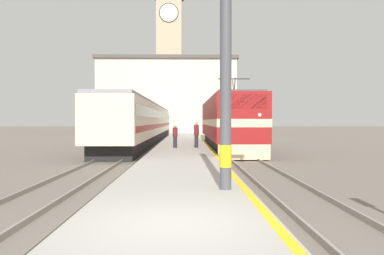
{
  "coord_description": "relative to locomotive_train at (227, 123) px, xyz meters",
  "views": [
    {
      "loc": [
        0.24,
        -6.8,
        2.16
      ],
      "look_at": [
        0.73,
        25.49,
        1.56
      ],
      "focal_mm": 35.0,
      "sensor_mm": 36.0,
      "label": 1
    }
  ],
  "objects": [
    {
      "name": "clock_tower",
      "position": [
        -6.09,
        39.17,
        12.9
      ],
      "size": [
        5.54,
        5.54,
        27.97
      ],
      "color": "tan",
      "rests_on": "ground"
    },
    {
      "name": "station_building",
      "position": [
        -6.06,
        31.22,
        4.0
      ],
      "size": [
        21.67,
        8.56,
        11.92
      ],
      "color": "beige",
      "rests_on": "ground"
    },
    {
      "name": "rail_track_far",
      "position": [
        -7.07,
        3.46,
        -1.96
      ],
      "size": [
        2.83,
        140.0,
        0.16
      ],
      "color": "#70665B",
      "rests_on": "ground"
    },
    {
      "name": "platform",
      "position": [
        -3.29,
        3.46,
        -1.84
      ],
      "size": [
        3.95,
        140.0,
        0.31
      ],
      "color": "#ADA89E",
      "rests_on": "ground"
    },
    {
      "name": "person_on_platform",
      "position": [
        -3.82,
        -2.85,
        -0.86
      ],
      "size": [
        0.34,
        0.34,
        1.57
      ],
      "color": "#23232D",
      "rests_on": "platform"
    },
    {
      "name": "locomotive_train",
      "position": [
        0.0,
        0.0,
        0.0
      ],
      "size": [
        2.92,
        17.7,
        4.86
      ],
      "color": "black",
      "rests_on": "ground"
    },
    {
      "name": "ground_plane",
      "position": [
        -3.3,
        8.46,
        -1.99
      ],
      "size": [
        200.0,
        200.0,
        0.0
      ],
      "primitive_type": "plane",
      "color": "#70665B"
    },
    {
      "name": "second_waiting_passenger",
      "position": [
        -2.37,
        -2.78,
        -0.75
      ],
      "size": [
        0.34,
        0.34,
        1.77
      ],
      "color": "#23232D",
      "rests_on": "platform"
    },
    {
      "name": "catenary_mast",
      "position": [
        -1.95,
        -18.28,
        2.06
      ],
      "size": [
        2.31,
        0.33,
        7.68
      ],
      "color": "#4C4C51",
      "rests_on": "platform"
    },
    {
      "name": "passenger_train",
      "position": [
        -7.07,
        10.38,
        0.02
      ],
      "size": [
        2.92,
        40.57,
        3.71
      ],
      "color": "black",
      "rests_on": "ground"
    },
    {
      "name": "rail_track_near",
      "position": [
        0.0,
        3.46,
        -1.96
      ],
      "size": [
        2.83,
        140.0,
        0.16
      ],
      "color": "#70665B",
      "rests_on": "ground"
    }
  ]
}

